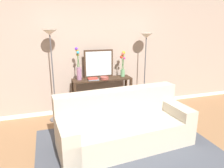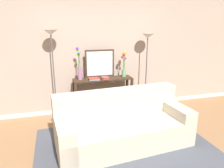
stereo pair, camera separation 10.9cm
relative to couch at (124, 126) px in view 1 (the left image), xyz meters
The scene contains 13 objects.
ground_plane 0.69m from the couch, 99.36° to the right, with size 16.00×16.00×0.02m, color #936B47.
back_wall 1.93m from the couch, 93.41° to the left, with size 12.00×0.15×2.64m.
area_rug 0.35m from the couch, 88.34° to the right, with size 2.82×2.06×0.01m.
couch is the anchor object (origin of this frame).
console_table 1.30m from the couch, 90.88° to the left, with size 1.27×0.35×0.82m.
floor_lamp_left 1.99m from the couch, 128.75° to the left, with size 0.28×0.28×1.84m.
floor_lamp_right 1.93m from the couch, 52.35° to the left, with size 0.28×0.28×1.75m.
wall_mirror 1.63m from the couch, 92.11° to the left, with size 0.63×0.02×0.59m.
vase_tall_flowers 1.59m from the couch, 111.21° to the left, with size 0.11×0.13×0.67m.
vase_short_flowers 1.59m from the couch, 70.62° to the left, with size 0.13×0.12×0.56m.
fruit_bowl 1.29m from the couch, 89.82° to the left, with size 0.18×0.18×0.06m.
book_stack 1.33m from the couch, 100.98° to the left, with size 0.23×0.18×0.04m.
book_row_under_console 1.35m from the couch, 104.89° to the left, with size 0.40×0.16×0.13m.
Camera 1 is at (-1.03, -2.30, 1.91)m, focal length 33.37 mm.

